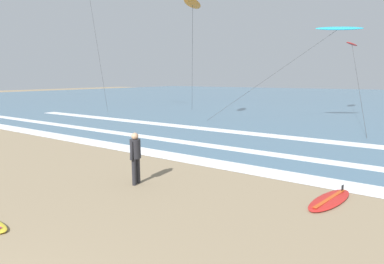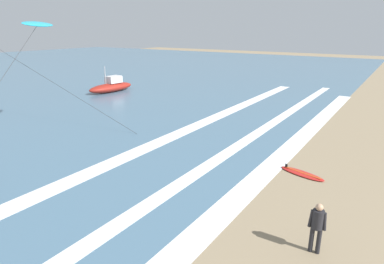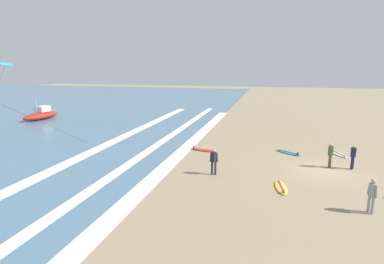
% 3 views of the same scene
% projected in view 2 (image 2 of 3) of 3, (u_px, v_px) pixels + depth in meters
% --- Properties ---
extents(wave_foam_shoreline, '(47.54, 1.07, 0.01)m').
position_uv_depth(wave_foam_shoreline, '(237.00, 199.00, 12.50)').
color(wave_foam_shoreline, white).
rests_on(wave_foam_shoreline, ocean_surface).
extents(wave_foam_mid_break, '(55.88, 0.75, 0.01)m').
position_uv_depth(wave_foam_mid_break, '(179.00, 184.00, 13.63)').
color(wave_foam_mid_break, white).
rests_on(wave_foam_mid_break, ocean_surface).
extents(wave_foam_outer_break, '(47.97, 1.05, 0.01)m').
position_uv_depth(wave_foam_outer_break, '(142.00, 150.00, 17.56)').
color(wave_foam_outer_break, white).
rests_on(wave_foam_outer_break, ocean_surface).
extents(surfer_left_far, '(0.32, 0.52, 1.60)m').
position_uv_depth(surfer_left_far, '(317.00, 224.00, 9.25)').
color(surfer_left_far, '#232328').
rests_on(surfer_left_far, ground).
extents(surfboard_right_spare, '(1.09, 2.18, 0.25)m').
position_uv_depth(surfboard_right_spare, '(302.00, 173.00, 14.59)').
color(surfboard_right_spare, red).
rests_on(surfboard_right_spare, ground).
extents(kite_cyan_high_right, '(9.80, 4.87, 6.75)m').
position_uv_depth(kite_cyan_high_right, '(38.00, 25.00, 18.81)').
color(kite_cyan_high_right, '#23A8C6').
rests_on(kite_cyan_high_right, ground).
extents(offshore_boat, '(5.33, 2.15, 2.70)m').
position_uv_depth(offshore_boat, '(111.00, 86.00, 33.52)').
color(offshore_boat, maroon).
rests_on(offshore_boat, ground).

